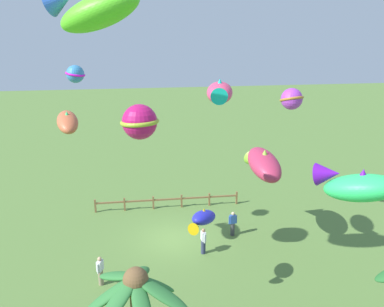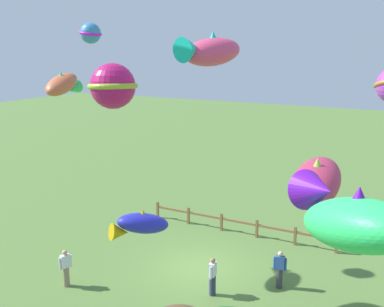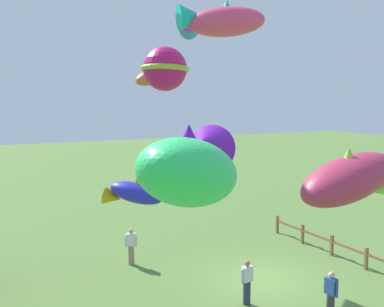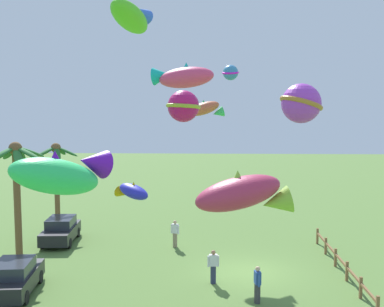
# 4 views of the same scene
# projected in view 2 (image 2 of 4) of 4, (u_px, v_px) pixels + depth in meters

# --- Properties ---
(ground_plane) EXTENTS (120.00, 120.00, 0.00)m
(ground_plane) POSITION_uv_depth(u_px,v_px,m) (199.00, 268.00, 21.24)
(ground_plane) COLOR #567A38
(rail_fence) EXTENTS (10.22, 0.12, 0.95)m
(rail_fence) POSITION_uv_depth(u_px,v_px,m) (239.00, 223.00, 24.95)
(rail_fence) COLOR brown
(rail_fence) RESTS_ON ground
(spectator_0) EXTENTS (0.28, 0.55, 1.59)m
(spectator_0) POSITION_uv_depth(u_px,v_px,m) (213.00, 276.00, 18.75)
(spectator_0) COLOR #2D3351
(spectator_0) RESTS_ON ground
(spectator_1) EXTENTS (0.37, 0.51, 1.59)m
(spectator_1) POSITION_uv_depth(u_px,v_px,m) (66.00, 268.00, 19.45)
(spectator_1) COLOR gray
(spectator_1) RESTS_ON ground
(spectator_2) EXTENTS (0.54, 0.28, 1.59)m
(spectator_2) POSITION_uv_depth(u_px,v_px,m) (280.00, 269.00, 19.33)
(spectator_2) COLOR #38383D
(spectator_2) RESTS_ON ground
(kite_fish_0) EXTENTS (1.75, 2.97, 1.22)m
(kite_fish_0) POSITION_uv_depth(u_px,v_px,m) (210.00, 51.00, 15.39)
(kite_fish_0) COLOR #E43E6A
(kite_ball_1) EXTENTS (1.14, 1.14, 0.90)m
(kite_ball_1) POSITION_uv_depth(u_px,v_px,m) (91.00, 33.00, 20.51)
(kite_ball_1) COLOR #3681BC
(kite_ball_2) EXTENTS (2.60, 2.60, 1.67)m
(kite_ball_2) POSITION_uv_depth(u_px,v_px,m) (113.00, 86.00, 17.29)
(kite_ball_2) COLOR #B81561
(kite_fish_3) EXTENTS (1.40, 2.45, 1.27)m
(kite_fish_3) POSITION_uv_depth(u_px,v_px,m) (63.00, 85.00, 19.90)
(kite_fish_3) COLOR #C55E3A
(kite_fish_5) EXTENTS (3.76, 3.52, 1.93)m
(kite_fish_5) POSITION_uv_depth(u_px,v_px,m) (351.00, 218.00, 10.46)
(kite_fish_5) COLOR #2DDB67
(kite_fish_7) EXTENTS (1.90, 3.98, 1.98)m
(kite_fish_7) POSITION_uv_depth(u_px,v_px,m) (317.00, 181.00, 17.09)
(kite_fish_7) COLOR #B52E50
(kite_fish_8) EXTENTS (1.77, 2.05, 0.99)m
(kite_fish_8) POSITION_uv_depth(u_px,v_px,m) (140.00, 224.00, 14.97)
(kite_fish_8) COLOR #2527BD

